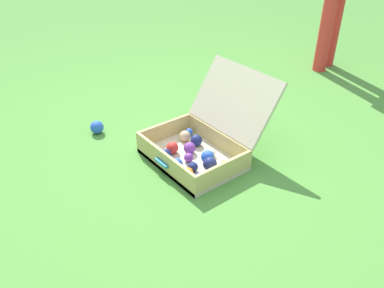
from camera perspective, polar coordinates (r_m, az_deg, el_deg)
ground_plane at (r=2.39m, az=-1.18°, el=-1.81°), size 16.00×16.00×0.00m
open_suitcase at (r=2.33m, az=1.53°, el=0.34°), size 0.58×0.68×0.49m
stray_ball_on_grass at (r=2.68m, az=-13.87°, el=2.42°), size 0.09×0.09×0.09m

